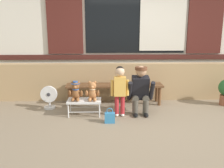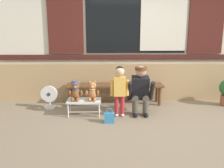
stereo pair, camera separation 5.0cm
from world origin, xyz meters
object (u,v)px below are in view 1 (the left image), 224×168
object	(u,v)px
adult_crouching	(141,90)
teddy_bear_with_hat	(76,91)
handbag_on_ground	(110,117)
child_standing	(120,86)
teddy_bear_plain	(93,91)
small_display_bench	(84,101)
wooden_bench_long	(114,87)
floor_fan	(49,97)

from	to	relation	value
adult_crouching	teddy_bear_with_hat	bearing A→B (deg)	-178.64
adult_crouching	handbag_on_ground	bearing A→B (deg)	-143.49
teddy_bear_with_hat	child_standing	size ratio (longest dim) A/B	0.38
teddy_bear_plain	child_standing	xyz separation A→B (m)	(0.51, -0.08, 0.13)
teddy_bear_plain	handbag_on_ground	distance (m)	0.64
small_display_bench	teddy_bear_with_hat	xyz separation A→B (m)	(-0.16, 0.00, 0.21)
small_display_bench	wooden_bench_long	bearing A→B (deg)	49.27
teddy_bear_plain	wooden_bench_long	bearing A→B (deg)	57.62
small_display_bench	child_standing	bearing A→B (deg)	-6.45
wooden_bench_long	small_display_bench	xyz separation A→B (m)	(-0.60, -0.70, -0.11)
floor_fan	teddy_bear_plain	bearing A→B (deg)	-23.44
handbag_on_ground	floor_fan	size ratio (longest dim) A/B	0.57
teddy_bear_with_hat	floor_fan	distance (m)	0.76
wooden_bench_long	floor_fan	size ratio (longest dim) A/B	4.37
teddy_bear_plain	floor_fan	bearing A→B (deg)	156.56
teddy_bear_with_hat	small_display_bench	bearing A→B (deg)	-0.77
teddy_bear_plain	adult_crouching	world-z (taller)	adult_crouching
small_display_bench	child_standing	distance (m)	0.75
adult_crouching	handbag_on_ground	size ratio (longest dim) A/B	3.49
teddy_bear_with_hat	teddy_bear_plain	xyz separation A→B (m)	(0.32, -0.00, -0.01)
teddy_bear_plain	child_standing	bearing A→B (deg)	-8.59
wooden_bench_long	teddy_bear_plain	world-z (taller)	teddy_bear_plain
small_display_bench	adult_crouching	bearing A→B (deg)	1.67
wooden_bench_long	handbag_on_ground	xyz separation A→B (m)	(-0.13, -1.12, -0.28)
wooden_bench_long	handbag_on_ground	distance (m)	1.16
teddy_bear_plain	handbag_on_ground	world-z (taller)	teddy_bear_plain
child_standing	small_display_bench	bearing A→B (deg)	173.55
floor_fan	teddy_bear_with_hat	bearing A→B (deg)	-33.52
teddy_bear_with_hat	handbag_on_ground	xyz separation A→B (m)	(0.64, -0.42, -0.38)
wooden_bench_long	floor_fan	bearing A→B (deg)	-167.64
small_display_bench	adult_crouching	distance (m)	1.11
small_display_bench	adult_crouching	world-z (taller)	adult_crouching
teddy_bear_plain	teddy_bear_with_hat	bearing A→B (deg)	179.87
floor_fan	wooden_bench_long	bearing A→B (deg)	12.36
teddy_bear_with_hat	handbag_on_ground	distance (m)	0.85
small_display_bench	teddy_bear_with_hat	distance (m)	0.26
teddy_bear_plain	handbag_on_ground	size ratio (longest dim) A/B	1.34
wooden_bench_long	small_display_bench	distance (m)	0.93
wooden_bench_long	adult_crouching	size ratio (longest dim) A/B	2.21
small_display_bench	handbag_on_ground	bearing A→B (deg)	-41.09
floor_fan	child_standing	bearing A→B (deg)	-18.39
child_standing	teddy_bear_plain	bearing A→B (deg)	171.41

